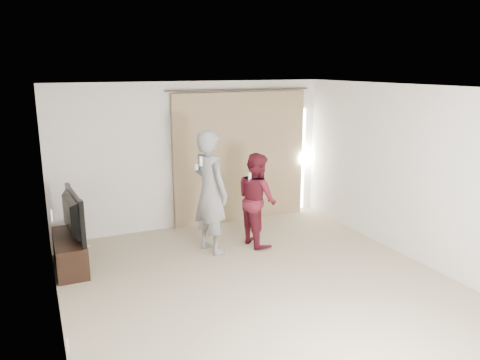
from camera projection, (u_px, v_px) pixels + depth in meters
name	position (u px, v px, depth m)	size (l,w,h in m)	color
floor	(261.00, 286.00, 6.23)	(5.50, 5.50, 0.00)	beige
wall_back	(193.00, 155.00, 8.36)	(5.00, 0.04, 2.60)	silver
wall_left	(51.00, 217.00, 4.93)	(0.04, 5.50, 2.60)	silver
ceiling	(264.00, 88.00, 5.62)	(5.00, 5.50, 0.01)	silver
curtain	(241.00, 157.00, 8.69)	(2.80, 0.11, 2.46)	tan
tv_console	(70.00, 252.00, 6.77)	(0.41, 1.19, 0.46)	black
tv	(66.00, 215.00, 6.63)	(1.16, 0.15, 0.67)	black
scratching_post	(78.00, 237.00, 7.49)	(0.34, 0.34, 0.45)	tan
person_man	(210.00, 192.00, 7.20)	(0.65, 0.81, 1.93)	gray
person_woman	(257.00, 199.00, 7.55)	(0.63, 0.78, 1.52)	maroon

